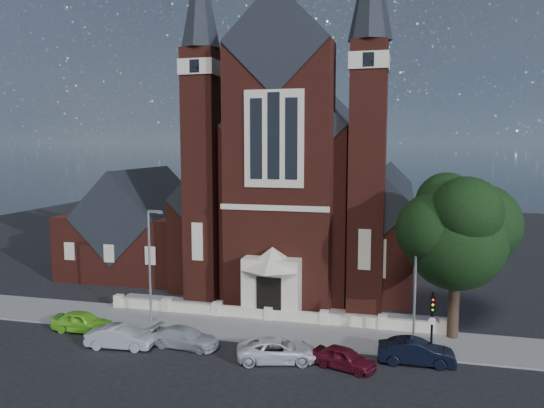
{
  "coord_description": "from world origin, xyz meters",
  "views": [
    {
      "loc": [
        9.19,
        -29.21,
        12.7
      ],
      "look_at": [
        -1.15,
        12.0,
        7.81
      ],
      "focal_mm": 35.0,
      "sensor_mm": 36.0,
      "label": 1
    }
  ],
  "objects_px": {
    "street_tree": "(459,234)",
    "car_silver_b": "(185,337)",
    "traffic_signal": "(432,316)",
    "car_navy": "(416,352)",
    "church": "(310,188)",
    "street_lamp_right": "(417,275)",
    "street_lamp_left": "(151,259)",
    "car_white_suv": "(278,350)",
    "car_dark_red": "(344,358)",
    "car_silver_a": "(120,337)",
    "car_lime_van": "(82,321)",
    "parish_hall": "(142,231)"
  },
  "relations": [
    {
      "from": "street_tree",
      "to": "car_silver_b",
      "type": "height_order",
      "value": "street_tree"
    },
    {
      "from": "street_tree",
      "to": "car_silver_b",
      "type": "distance_m",
      "value": 18.38
    },
    {
      "from": "traffic_signal",
      "to": "car_navy",
      "type": "bearing_deg",
      "value": -127.9
    },
    {
      "from": "church",
      "to": "street_lamp_right",
      "type": "height_order",
      "value": "church"
    },
    {
      "from": "street_lamp_left",
      "to": "street_lamp_right",
      "type": "xyz_separation_m",
      "value": [
        18.0,
        0.0,
        0.0
      ]
    },
    {
      "from": "car_navy",
      "to": "church",
      "type": "bearing_deg",
      "value": 22.64
    },
    {
      "from": "church",
      "to": "street_lamp_left",
      "type": "height_order",
      "value": "church"
    },
    {
      "from": "street_lamp_left",
      "to": "car_navy",
      "type": "height_order",
      "value": "street_lamp_left"
    },
    {
      "from": "car_white_suv",
      "to": "car_navy",
      "type": "xyz_separation_m",
      "value": [
        7.86,
        1.55,
        0.05
      ]
    },
    {
      "from": "traffic_signal",
      "to": "car_white_suv",
      "type": "height_order",
      "value": "traffic_signal"
    },
    {
      "from": "street_tree",
      "to": "car_dark_red",
      "type": "relative_size",
      "value": 2.92
    },
    {
      "from": "street_lamp_right",
      "to": "car_silver_b",
      "type": "height_order",
      "value": "street_lamp_right"
    },
    {
      "from": "traffic_signal",
      "to": "church",
      "type": "bearing_deg",
      "value": 118.2
    },
    {
      "from": "street_tree",
      "to": "car_silver_a",
      "type": "xyz_separation_m",
      "value": [
        -20.32,
        -6.37,
        -6.27
      ]
    },
    {
      "from": "street_tree",
      "to": "car_lime_van",
      "type": "relative_size",
      "value": 2.6
    },
    {
      "from": "street_lamp_right",
      "to": "street_lamp_left",
      "type": "bearing_deg",
      "value": 180.0
    },
    {
      "from": "street_lamp_right",
      "to": "car_dark_red",
      "type": "relative_size",
      "value": 2.21
    },
    {
      "from": "car_white_suv",
      "to": "church",
      "type": "bearing_deg",
      "value": -9.21
    },
    {
      "from": "street_lamp_right",
      "to": "car_navy",
      "type": "distance_m",
      "value": 4.73
    },
    {
      "from": "car_navy",
      "to": "car_dark_red",
      "type": "bearing_deg",
      "value": 109.93
    },
    {
      "from": "traffic_signal",
      "to": "car_navy",
      "type": "height_order",
      "value": "traffic_signal"
    },
    {
      "from": "street_lamp_left",
      "to": "car_white_suv",
      "type": "xyz_separation_m",
      "value": [
        10.18,
        -4.24,
        -3.93
      ]
    },
    {
      "from": "church",
      "to": "street_lamp_right",
      "type": "distance_m",
      "value": 21.76
    },
    {
      "from": "street_lamp_left",
      "to": "car_silver_b",
      "type": "xyz_separation_m",
      "value": [
        4.08,
        -3.59,
        -3.97
      ]
    },
    {
      "from": "street_lamp_right",
      "to": "traffic_signal",
      "type": "distance_m",
      "value": 2.71
    },
    {
      "from": "traffic_signal",
      "to": "car_lime_van",
      "type": "distance_m",
      "value": 22.83
    },
    {
      "from": "street_tree",
      "to": "car_silver_b",
      "type": "relative_size",
      "value": 2.47
    },
    {
      "from": "car_white_suv",
      "to": "car_silver_b",
      "type": "bearing_deg",
      "value": 69.09
    },
    {
      "from": "car_silver_a",
      "to": "car_navy",
      "type": "xyz_separation_m",
      "value": [
        17.85,
        1.97,
        0.03
      ]
    },
    {
      "from": "church",
      "to": "car_dark_red",
      "type": "bearing_deg",
      "value": -75.2
    },
    {
      "from": "traffic_signal",
      "to": "car_white_suv",
      "type": "xyz_separation_m",
      "value": [
        -8.73,
        -2.67,
        -1.92
      ]
    },
    {
      "from": "street_tree",
      "to": "car_lime_van",
      "type": "distance_m",
      "value": 25.5
    },
    {
      "from": "street_tree",
      "to": "traffic_signal",
      "type": "distance_m",
      "value": 5.7
    },
    {
      "from": "car_silver_a",
      "to": "street_tree",
      "type": "bearing_deg",
      "value": -78.44
    },
    {
      "from": "church",
      "to": "parish_hall",
      "type": "xyz_separation_m",
      "value": [
        -16.0,
        -4.94,
        -4.17
      ]
    },
    {
      "from": "car_silver_b",
      "to": "car_white_suv",
      "type": "relative_size",
      "value": 0.91
    },
    {
      "from": "church",
      "to": "car_white_suv",
      "type": "distance_m",
      "value": 24.48
    },
    {
      "from": "parish_hall",
      "to": "car_silver_b",
      "type": "relative_size",
      "value": 2.82
    },
    {
      "from": "street_lamp_right",
      "to": "car_white_suv",
      "type": "bearing_deg",
      "value": -151.51
    },
    {
      "from": "car_white_suv",
      "to": "car_navy",
      "type": "distance_m",
      "value": 8.01
    },
    {
      "from": "traffic_signal",
      "to": "car_silver_a",
      "type": "height_order",
      "value": "traffic_signal"
    },
    {
      "from": "street_tree",
      "to": "traffic_signal",
      "type": "xyz_separation_m",
      "value": [
        -1.6,
        -3.28,
        -4.38
      ]
    },
    {
      "from": "parish_hall",
      "to": "street_tree",
      "type": "relative_size",
      "value": 1.14
    },
    {
      "from": "car_silver_b",
      "to": "street_lamp_left",
      "type": "bearing_deg",
      "value": 53.7
    },
    {
      "from": "street_lamp_left",
      "to": "car_silver_a",
      "type": "height_order",
      "value": "street_lamp_left"
    },
    {
      "from": "car_dark_red",
      "to": "car_silver_b",
      "type": "bearing_deg",
      "value": 105.3
    },
    {
      "from": "street_tree",
      "to": "church",
      "type": "bearing_deg",
      "value": 126.17
    },
    {
      "from": "car_silver_a",
      "to": "car_silver_b",
      "type": "height_order",
      "value": "car_silver_a"
    },
    {
      "from": "church",
      "to": "street_lamp_left",
      "type": "xyz_separation_m",
      "value": [
        -7.91,
        -18.94,
        -3.59
      ]
    },
    {
      "from": "street_tree",
      "to": "traffic_signal",
      "type": "relative_size",
      "value": 2.67
    }
  ]
}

